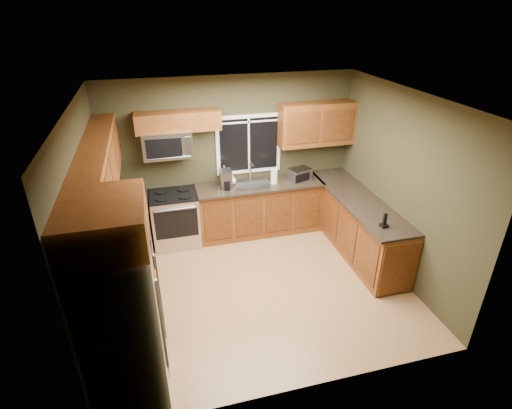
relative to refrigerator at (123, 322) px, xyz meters
name	(u,v)px	position (x,y,z in m)	size (l,w,h in m)	color
floor	(259,285)	(1.74, 1.30, -0.90)	(4.20, 4.20, 0.00)	#9B6E44
ceiling	(260,99)	(1.74, 1.30, 1.80)	(4.20, 4.20, 0.00)	white
back_wall	(231,157)	(1.74, 3.10, 0.45)	(4.20, 4.20, 0.00)	#33301C
front_wall	(310,289)	(1.74, -0.50, 0.45)	(4.20, 4.20, 0.00)	#33301C
left_wall	(90,224)	(-0.36, 1.30, 0.45)	(3.60, 3.60, 0.00)	#33301C
right_wall	(400,186)	(3.84, 1.30, 0.45)	(3.60, 3.60, 0.00)	#33301C
window	(249,144)	(2.04, 3.08, 0.65)	(1.12, 0.03, 1.02)	white
base_cabinets_left	(128,260)	(-0.06, 1.78, -0.45)	(0.60, 2.65, 0.90)	brown
countertop_left	(124,231)	(-0.04, 1.78, 0.02)	(0.65, 2.65, 0.04)	black
base_cabinets_back	(259,209)	(2.15, 2.80, -0.45)	(2.17, 0.60, 0.90)	brown
countertop_back	(260,185)	(2.15, 2.78, 0.02)	(2.17, 0.65, 0.04)	black
base_cabinets_peninsula	(356,225)	(3.54, 1.84, -0.45)	(0.60, 2.52, 0.90)	brown
countertop_peninsula	(358,199)	(3.51, 1.85, 0.02)	(0.65, 2.50, 0.04)	black
upper_cabinets_left	(100,168)	(-0.20, 1.78, 0.96)	(0.33, 2.65, 0.72)	brown
upper_cabinets_back_left	(178,121)	(0.89, 2.94, 1.17)	(1.30, 0.33, 0.30)	brown
upper_cabinets_back_right	(317,124)	(3.19, 2.94, 0.96)	(1.30, 0.33, 0.72)	brown
upper_cabinet_over_fridge	(103,223)	(0.00, 0.00, 1.13)	(0.72, 0.90, 0.38)	brown
refrigerator	(123,322)	(0.00, 0.00, 0.00)	(0.74, 0.90, 1.80)	#B7B7BC
range	(175,219)	(0.69, 2.77, -0.43)	(0.76, 0.69, 0.94)	#B7B7BC
microwave	(167,144)	(0.69, 2.91, 0.83)	(0.76, 0.41, 0.42)	#B7B7BC
sink	(253,183)	(2.04, 2.79, 0.05)	(0.60, 0.42, 0.36)	slate
toaster_oven	(300,175)	(2.85, 2.73, 0.15)	(0.42, 0.37, 0.22)	#B7B7BC
coffee_maker	(226,180)	(1.57, 2.75, 0.19)	(0.20, 0.27, 0.32)	slate
kettle	(225,178)	(1.57, 2.86, 0.18)	(0.19, 0.19, 0.30)	#B7B7BC
paper_towel_roll	(274,176)	(2.39, 2.73, 0.17)	(0.12, 0.12, 0.29)	white
soap_bottle_a	(224,174)	(1.59, 3.00, 0.19)	(0.12, 0.12, 0.30)	#E95815
soap_bottle_c	(233,179)	(1.71, 2.90, 0.12)	(0.12, 0.12, 0.15)	white
cordless_phone	(384,223)	(3.43, 0.94, 0.10)	(0.10, 0.10, 0.21)	black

